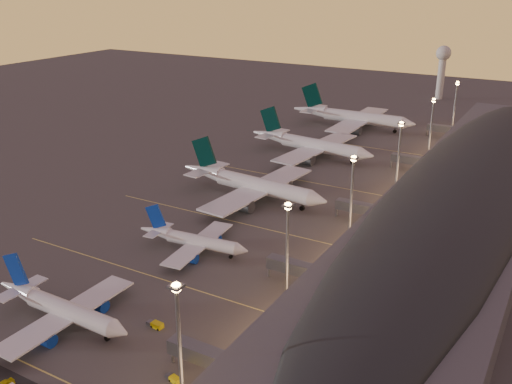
% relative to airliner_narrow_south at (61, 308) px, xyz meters
% --- Properties ---
extents(ground, '(700.00, 700.00, 0.00)m').
position_rel_airliner_narrow_south_xyz_m(ground, '(3.89, 31.18, -3.60)').
color(ground, '#3C3937').
extents(airliner_narrow_south, '(38.88, 34.59, 13.95)m').
position_rel_airliner_narrow_south_xyz_m(airliner_narrow_south, '(0.00, 0.00, 0.00)').
color(airliner_narrow_south, silver).
rests_on(airliner_narrow_south, ground).
extents(airliner_narrow_north, '(34.13, 30.63, 12.18)m').
position_rel_airliner_narrow_south_xyz_m(airliner_narrow_north, '(4.41, 43.37, -0.46)').
color(airliner_narrow_north, silver).
rests_on(airliner_narrow_north, ground).
extents(airliner_wide_near, '(59.39, 54.31, 18.99)m').
position_rel_airliner_narrow_south_xyz_m(airliner_wide_near, '(-2.20, 86.79, 1.28)').
color(airliner_wide_near, silver).
rests_on(airliner_wide_near, ground).
extents(airliner_wide_mid, '(59.22, 54.29, 18.94)m').
position_rel_airliner_narrow_south_xyz_m(airliner_wide_mid, '(-5.43, 141.98, 1.27)').
color(airliner_wide_mid, silver).
rests_on(airliner_wide_mid, ground).
extents(airliner_wide_far, '(64.62, 58.60, 20.75)m').
position_rel_airliner_narrow_south_xyz_m(airliner_wide_far, '(-7.34, 196.52, 1.74)').
color(airliner_wide_far, silver).
rests_on(airliner_wide_far, ground).
extents(terminal_building, '(56.35, 255.00, 17.46)m').
position_rel_airliner_narrow_south_xyz_m(terminal_building, '(65.73, 103.65, 5.18)').
color(terminal_building, '#4B4B50').
rests_on(terminal_building, ground).
extents(light_masts, '(2.20, 217.20, 25.90)m').
position_rel_airliner_narrow_south_xyz_m(light_masts, '(39.89, 96.18, 13.95)').
color(light_masts, slate).
rests_on(light_masts, ground).
extents(radar_tower, '(9.00, 9.00, 32.50)m').
position_rel_airliner_narrow_south_xyz_m(radar_tower, '(13.89, 291.18, 18.27)').
color(radar_tower, silver).
rests_on(radar_tower, ground).
extents(lane_markings, '(90.00, 180.36, 0.00)m').
position_rel_airliner_narrow_south_xyz_m(lane_markings, '(3.89, 71.18, -3.60)').
color(lane_markings, '#D8C659').
rests_on(lane_markings, ground).
extents(baggage_tug_a, '(3.52, 1.97, 0.99)m').
position_rel_airliner_narrow_south_xyz_m(baggage_tug_a, '(33.54, -3.33, -3.15)').
color(baggage_tug_a, '#CDBB09').
rests_on(baggage_tug_a, ground).
extents(baggage_tug_b, '(4.12, 2.01, 1.19)m').
position_rel_airliner_narrow_south_xyz_m(baggage_tug_b, '(19.10, 8.96, -3.06)').
color(baggage_tug_b, '#CDBB09').
rests_on(baggage_tug_b, ground).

